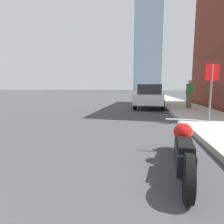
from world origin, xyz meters
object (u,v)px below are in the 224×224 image
at_px(motorcycle, 183,148).
at_px(stop_sign, 211,83).
at_px(parked_car_silver, 147,93).
at_px(pedestrian, 189,94).
at_px(parked_car_black, 145,91).
at_px(parked_car_white, 150,96).
at_px(parked_car_blue, 144,92).

relative_size(motorcycle, stop_sign, 1.09).
bearing_deg(parked_car_silver, stop_sign, -87.03).
relative_size(motorcycle, pedestrian, 1.30).
bearing_deg(stop_sign, parked_car_silver, 96.69).
relative_size(parked_car_silver, pedestrian, 2.64).
relative_size(parked_car_black, stop_sign, 1.99).
distance_m(motorcycle, parked_car_white, 9.80).
bearing_deg(parked_car_black, motorcycle, -89.59).
relative_size(parked_car_white, pedestrian, 2.65).
relative_size(parked_car_silver, stop_sign, 2.22).
bearing_deg(stop_sign, parked_car_blue, 94.55).
bearing_deg(parked_car_white, parked_car_blue, 95.55).
xyz_separation_m(motorcycle, parked_car_blue, (-0.62, 33.93, 0.41)).
xyz_separation_m(motorcycle, parked_car_white, (-0.25, 9.79, 0.47)).
xyz_separation_m(parked_car_white, parked_car_blue, (-0.38, 24.14, -0.06)).
relative_size(parked_car_blue, parked_car_black, 1.01).
height_order(parked_car_silver, pedestrian, pedestrian).
xyz_separation_m(parked_car_silver, stop_sign, (2.03, -17.29, 0.81)).
height_order(parked_car_blue, stop_sign, stop_sign).
height_order(motorcycle, pedestrian, pedestrian).
xyz_separation_m(parked_car_blue, pedestrian, (2.77, -25.13, 0.28)).
distance_m(motorcycle, parked_car_silver, 21.32).
height_order(parked_car_white, parked_car_blue, parked_car_white).
relative_size(parked_car_blue, pedestrian, 2.40).
distance_m(parked_car_blue, stop_sign, 30.00).
distance_m(parked_car_silver, parked_car_blue, 12.61).
xyz_separation_m(parked_car_blue, parked_car_black, (0.06, 11.26, 0.07)).
bearing_deg(parked_car_black, parked_car_blue, -90.63).
height_order(parked_car_silver, parked_car_blue, parked_car_blue).
height_order(parked_car_white, parked_car_black, parked_car_black).
distance_m(parked_car_blue, parked_car_black, 11.26).
bearing_deg(motorcycle, parked_car_blue, 98.71).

